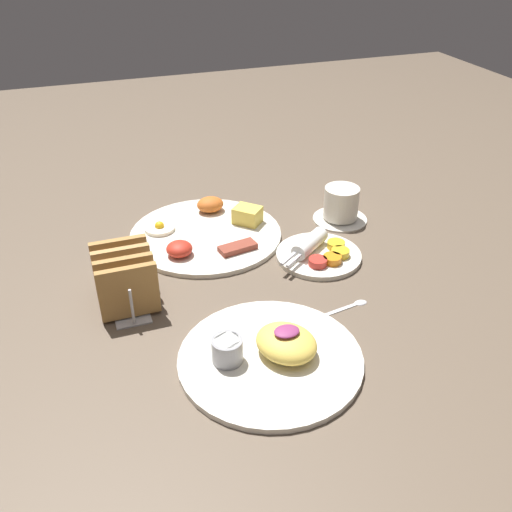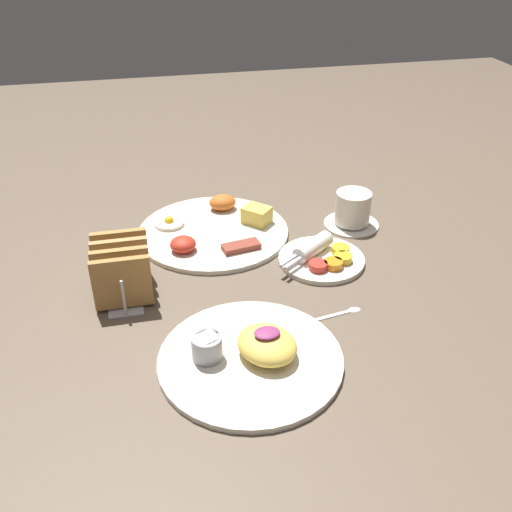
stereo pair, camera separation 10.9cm
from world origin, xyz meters
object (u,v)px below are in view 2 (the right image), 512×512
object	(u,v)px
toast_rack	(122,270)
coffee_cup	(353,210)
plate_condiments	(321,257)
plate_breakfast	(215,229)
plate_foreground	(251,354)

from	to	relation	value
toast_rack	coffee_cup	size ratio (longest dim) A/B	1.23
plate_condiments	toast_rack	xyz separation A→B (m)	(-0.38, -0.02, 0.04)
plate_breakfast	plate_foreground	size ratio (longest dim) A/B	1.11
plate_foreground	toast_rack	size ratio (longest dim) A/B	1.94
plate_breakfast	toast_rack	world-z (taller)	toast_rack
plate_breakfast	toast_rack	xyz separation A→B (m)	(-0.19, -0.18, 0.04)
plate_condiments	plate_foreground	size ratio (longest dim) A/B	0.63
plate_breakfast	toast_rack	distance (m)	0.27
plate_condiments	coffee_cup	size ratio (longest dim) A/B	1.50
toast_rack	coffee_cup	distance (m)	0.52
plate_condiments	plate_foreground	bearing A→B (deg)	-128.07
plate_breakfast	plate_condiments	size ratio (longest dim) A/B	1.77
plate_condiments	toast_rack	world-z (taller)	toast_rack
plate_breakfast	coffee_cup	size ratio (longest dim) A/B	2.66
plate_breakfast	plate_foreground	distance (m)	0.41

